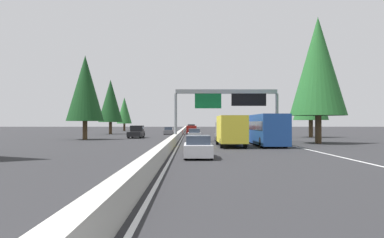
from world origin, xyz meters
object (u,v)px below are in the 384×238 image
Objects in this scene: conifer_right_mid at (311,90)px; conifer_left_near at (85,88)px; sign_gantry_overhead at (228,100)px; oncoming_far at (169,131)px; pickup_distant_a at (191,128)px; sedan_mid_left at (223,130)px; bus_near_right at (265,128)px; minivan_mid_right at (191,130)px; sedan_far_left at (194,134)px; conifer_right_near at (318,66)px; conifer_left_far at (124,110)px; box_truck_far_center at (230,130)px; sedan_near_center at (223,136)px; conifer_left_mid at (111,101)px; oncoming_near at (137,132)px; sedan_distant_b at (198,147)px.

conifer_right_mid is 34.45m from conifer_left_near.
sign_gantry_overhead is 31.18m from oncoming_far.
sedan_mid_left is at bearing -156.75° from pickup_distant_a.
bus_near_right is 2.30× the size of minivan_mid_right.
conifer_right_near is at bearing -129.09° from sedan_far_left.
conifer_left_far reaches higher than pickup_distant_a.
conifer_right_near reaches higher than box_truck_far_center.
sedan_far_left is 17.26m from box_truck_far_center.
conifer_right_near is (5.78, -10.36, 6.97)m from box_truck_far_center.
sedan_near_center is at bearing 64.95° from conifer_right_near.
bus_near_right is 1.04× the size of conifer_left_mid.
oncoming_far is at bearing 130.83° from sedan_mid_left.
sign_gantry_overhead is 2.26× the size of oncoming_near.
sedan_mid_left is at bearing -32.87° from conifer_left_near.
box_truck_far_center is at bearing 147.84° from conifer_right_mid.
conifer_left_mid is (39.70, 23.80, 5.00)m from bus_near_right.
conifer_left_far reaches higher than bus_near_right.
pickup_distant_a is 20.26m from conifer_left_far.
conifer_left_near is at bearing 74.18° from sedan_near_center.
oncoming_near is (-44.11, 8.39, 0.00)m from pickup_distant_a.
sedan_far_left is (7.17, 4.01, -4.36)m from sign_gantry_overhead.
sign_gantry_overhead is at bearing -150.78° from sedan_far_left.
sedan_distant_b is at bearing -179.67° from minivan_mid_right.
sedan_distant_b is 0.88× the size of minivan_mid_right.
sedan_far_left is 0.47× the size of conifer_left_far.
conifer_right_mid reaches higher than conifer_left_mid.
pickup_distant_a is 0.66× the size of box_truck_far_center.
conifer_right_mid reaches higher than bus_near_right.
sedan_near_center is (0.82, 0.55, -4.36)m from sign_gantry_overhead.
sedan_far_left is 0.40× the size of conifer_left_mid.
sign_gantry_overhead reaches higher than pickup_distant_a.
sign_gantry_overhead reaches higher than minivan_mid_right.
sedan_far_left is at bearing -179.66° from pickup_distant_a.
sedan_mid_left is at bearing -6.33° from sedan_distant_b.
sedan_distant_b is 78.02m from pickup_distant_a.
minivan_mid_right is 0.43× the size of conifer_left_near.
minivan_mid_right is at bearing 11.16° from bus_near_right.
sign_gantry_overhead is 19.94m from conifer_left_near.
sign_gantry_overhead is 1.10× the size of bus_near_right.
conifer_left_mid is 1.17× the size of conifer_left_far.
sign_gantry_overhead is 1.02× the size of conifer_right_mid.
sedan_distant_b is 51.83m from minivan_mid_right.
sedan_near_center is at bearing 132.04° from conifer_right_mid.
bus_near_right is at bearing -121.85° from conifer_left_near.
sedan_mid_left is (9.70, -7.12, -0.27)m from minivan_mid_right.
sign_gantry_overhead is 1.10× the size of conifer_left_near.
oncoming_far is 0.47× the size of conifer_left_far.
sedan_distant_b is 61.90m from sedan_mid_left.
conifer_right_mid is at bearing -14.69° from conifer_right_near.
conifer_right_mid is at bearing -155.08° from sedan_mid_left.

